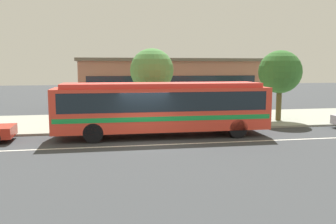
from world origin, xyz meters
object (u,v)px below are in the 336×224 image
pedestrian_standing_by_tree (154,109)px  street_tree_near_stop (152,70)px  street_tree_mid_block (280,72)px  transit_bus (163,105)px  pedestrian_walking_along_curb (149,111)px  pedestrian_waiting_near_sign (182,111)px

pedestrian_standing_by_tree → street_tree_near_stop: 2.44m
pedestrian_standing_by_tree → street_tree_near_stop: street_tree_near_stop is taller
street_tree_near_stop → street_tree_mid_block: size_ratio=1.01×
pedestrian_standing_by_tree → transit_bus: bearing=-89.2°
pedestrian_standing_by_tree → street_tree_mid_block: bearing=2.9°
street_tree_near_stop → street_tree_mid_block: street_tree_near_stop is taller
pedestrian_walking_along_curb → pedestrian_standing_by_tree: size_ratio=0.96×
pedestrian_walking_along_curb → pedestrian_waiting_near_sign: bearing=5.4°
street_tree_near_stop → pedestrian_waiting_near_sign: bearing=-23.2°
street_tree_mid_block → transit_bus: bearing=-157.5°
transit_bus → street_tree_mid_block: bearing=22.5°
pedestrian_waiting_near_sign → pedestrian_walking_along_curb: 2.09m
transit_bus → street_tree_near_stop: size_ratio=2.38×
transit_bus → pedestrian_standing_by_tree: size_ratio=6.70×
pedestrian_walking_along_curb → street_tree_near_stop: bearing=72.2°
transit_bus → street_tree_mid_block: 9.54m
transit_bus → pedestrian_walking_along_curb: 2.62m
pedestrian_standing_by_tree → street_tree_mid_block: street_tree_mid_block is taller
transit_bus → pedestrian_walking_along_curb: size_ratio=6.99×
pedestrian_standing_by_tree → street_tree_mid_block: size_ratio=0.36×
pedestrian_waiting_near_sign → pedestrian_walking_along_curb: pedestrian_walking_along_curb is taller
pedestrian_waiting_near_sign → pedestrian_walking_along_curb: bearing=-174.6°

